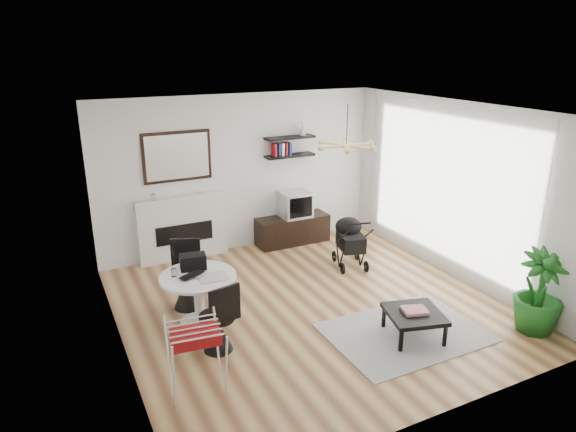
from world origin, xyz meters
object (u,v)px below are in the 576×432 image
dining_table (199,293)px  coffee_table (414,315)px  drying_rack (197,360)px  stroller (350,243)px  fireplace (182,220)px  tv_console (292,230)px  potted_plant (539,292)px  crt_tv (295,204)px

dining_table → coffee_table: size_ratio=1.21×
drying_rack → stroller: 3.86m
fireplace → drying_rack: bearing=-103.5°
tv_console → potted_plant: (1.38, -4.08, 0.29)m
dining_table → drying_rack: 1.44m
drying_rack → potted_plant: potted_plant is taller
crt_tv → stroller: crt_tv is taller
tv_console → coffee_table: bearing=-91.7°
crt_tv → coffee_table: size_ratio=0.66×
tv_console → drying_rack: bearing=-129.5°
dining_table → drying_rack: (-0.45, -1.37, -0.03)m
tv_console → fireplace: bearing=175.2°
crt_tv → dining_table: crt_tv is taller
crt_tv → coffee_table: crt_tv is taller
drying_rack → tv_console: bearing=57.4°
fireplace → tv_console: fireplace is taller
crt_tv → potted_plant: size_ratio=0.49×
tv_console → potted_plant: potted_plant is taller
tv_console → crt_tv: size_ratio=2.53×
stroller → coffee_table: bearing=-86.5°
drying_rack → fireplace: bearing=83.4°
tv_console → dining_table: 3.17m
crt_tv → dining_table: (-2.44, -2.06, -0.26)m
stroller → coffee_table: size_ratio=1.10×
dining_table → potted_plant: 4.27m
crt_tv → potted_plant: 4.29m
crt_tv → drying_rack: size_ratio=0.64×
fireplace → tv_console: size_ratio=1.62×
coffee_table → fireplace: bearing=116.8°
tv_console → stroller: size_ratio=1.51×
fireplace → drying_rack: (-0.86, -3.61, -0.25)m
crt_tv → dining_table: size_ratio=0.54×
drying_rack → potted_plant: 4.26m
fireplace → crt_tv: bearing=-4.8°
fireplace → coffee_table: bearing=-63.2°
tv_console → coffee_table: tv_console is taller
crt_tv → drying_rack: crt_tv is taller
fireplace → stroller: (2.36, -1.48, -0.31)m
dining_table → stroller: size_ratio=1.10×
stroller → coffee_table: 2.27m
dining_table → potted_plant: size_ratio=0.90×
tv_console → drying_rack: 4.46m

